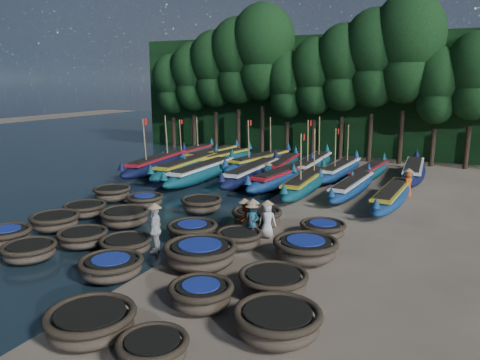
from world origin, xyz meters
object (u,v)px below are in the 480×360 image
at_px(coracle_4, 153,349).
at_px(coracle_9, 278,322).
at_px(coracle_11, 83,237).
at_px(fisherman_5, 268,176).
at_px(coracle_13, 200,254).
at_px(coracle_22, 201,204).
at_px(long_boat_6, 306,183).
at_px(long_boat_9, 190,154).
at_px(coracle_20, 112,193).
at_px(fisherman_0, 267,218).
at_px(coracle_6, 29,251).
at_px(coracle_24, 323,229).
at_px(long_boat_1, 157,164).
at_px(long_boat_13, 283,165).
at_px(coracle_21, 145,200).
at_px(coracle_16, 125,217).
at_px(long_boat_3, 202,172).
at_px(fisherman_3, 253,221).
at_px(coracle_14, 273,282).
at_px(coracle_5, 7,236).
at_px(fisherman_1, 252,221).
at_px(long_boat_11, 220,159).
at_px(long_boat_17, 413,171).
at_px(long_boat_5, 284,177).
at_px(coracle_3, 91,322).
at_px(fisherman_2, 245,218).
at_px(coracle_15, 85,209).
at_px(long_boat_10, 212,155).
at_px(coracle_23, 257,218).
at_px(long_boat_2, 188,167).
at_px(coracle_10, 55,221).
at_px(coracle_7, 111,267).
at_px(coracle_18, 239,238).
at_px(fisherman_6, 408,183).
at_px(long_boat_16, 369,172).
at_px(long_boat_14, 312,165).
at_px(long_boat_15, 340,170).
at_px(fisherman_4, 156,228).
at_px(long_boat_12, 260,161).
at_px(coracle_8, 201,295).

bearing_deg(coracle_4, coracle_9, 46.82).
bearing_deg(coracle_11, fisherman_5, 77.29).
height_order(coracle_13, fisherman_5, fisherman_5).
xyz_separation_m(coracle_22, long_boat_6, (3.23, 6.24, 0.13)).
bearing_deg(long_boat_9, coracle_11, -71.88).
height_order(coracle_20, fisherman_0, fisherman_0).
relative_size(coracle_6, coracle_24, 1.17).
bearing_deg(long_boat_1, long_boat_13, 18.83).
xyz_separation_m(coracle_20, coracle_21, (2.33, -0.23, -0.07)).
height_order(coracle_16, long_boat_1, long_boat_1).
distance_m(coracle_21, long_boat_3, 6.74).
xyz_separation_m(long_boat_9, fisherman_3, (12.50, -15.07, 0.34)).
xyz_separation_m(coracle_14, long_boat_13, (-6.56, 17.72, 0.13)).
xyz_separation_m(coracle_5, fisherman_1, (8.27, 4.64, 0.45)).
xyz_separation_m(long_boat_11, long_boat_17, (13.41, 1.41, 0.00)).
distance_m(coracle_14, long_boat_17, 19.33).
height_order(coracle_21, long_boat_6, long_boat_6).
bearing_deg(coracle_6, long_boat_5, 75.86).
bearing_deg(coracle_3, fisherman_2, 88.81).
xyz_separation_m(coracle_11, long_boat_11, (-3.36, 17.28, 0.19)).
distance_m(coracle_15, long_boat_10, 15.94).
relative_size(coracle_3, coracle_16, 1.10).
height_order(coracle_11, coracle_23, coracle_23).
bearing_deg(long_boat_2, fisherman_1, -49.50).
bearing_deg(fisherman_0, long_boat_5, -79.94).
bearing_deg(coracle_10, fisherman_0, 20.60).
xyz_separation_m(coracle_7, coracle_18, (2.51, 4.32, -0.00)).
height_order(coracle_11, fisherman_6, fisherman_6).
height_order(coracle_9, long_boat_3, long_boat_3).
distance_m(long_boat_16, fisherman_2, 13.93).
bearing_deg(coracle_16, long_boat_10, 106.46).
bearing_deg(long_boat_10, fisherman_5, -37.71).
distance_m(coracle_7, long_boat_17, 21.67).
bearing_deg(coracle_22, coracle_16, -119.67).
height_order(coracle_21, coracle_24, coracle_24).
bearing_deg(long_boat_9, long_boat_11, -21.10).
bearing_deg(long_boat_14, long_boat_17, 6.25).
bearing_deg(long_boat_10, coracle_15, -78.34).
bearing_deg(fisherman_2, long_boat_15, 166.23).
xyz_separation_m(coracle_3, long_boat_9, (-11.83, 23.30, 0.10)).
height_order(fisherman_2, fisherman_6, fisherman_2).
height_order(long_boat_9, fisherman_4, long_boat_9).
relative_size(coracle_15, long_boat_2, 0.24).
bearing_deg(long_boat_11, coracle_20, -83.66).
height_order(coracle_13, long_boat_5, long_boat_5).
distance_m(coracle_14, long_boat_13, 18.90).
bearing_deg(coracle_4, long_boat_12, 108.06).
height_order(coracle_8, coracle_14, coracle_8).
distance_m(coracle_5, coracle_15, 4.43).
xyz_separation_m(coracle_10, long_boat_2, (-1.24, 12.47, 0.19)).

